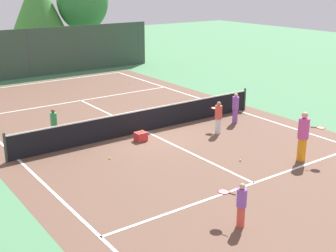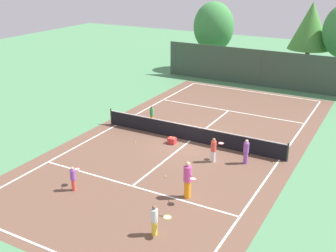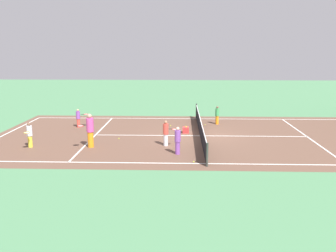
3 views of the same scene
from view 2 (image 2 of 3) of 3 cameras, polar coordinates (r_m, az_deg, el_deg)
The scene contains 19 objects.
ground_plane at distance 25.71m, azimuth 3.02°, elevation -2.02°, with size 80.00×80.00×0.00m, color #4C8456.
court_surface at distance 25.71m, azimuth 3.02°, elevation -2.02°, with size 13.00×25.00×0.01m.
tennis_net at distance 25.51m, azimuth 3.04°, elevation -0.97°, with size 11.90×0.10×1.10m.
perimeter_fence at distance 37.73m, azimuth 12.56°, elevation 7.65°, with size 18.00×0.12×3.20m.
tree_0 at distance 41.59m, azimuth 18.81°, elevation 12.73°, with size 3.85×3.85×6.93m.
tree_1 at distance 42.68m, azimuth 6.21°, elevation 13.23°, with size 4.03×3.61×6.72m.
player_0 at distance 28.15m, azimuth -2.21°, elevation 1.52°, with size 0.27×0.27×1.28m.
player_1 at distance 16.95m, azimuth -1.80°, elevation -12.61°, with size 0.87×0.44×1.35m.
player_2 at distance 22.94m, azimuth 10.55°, elevation -3.41°, with size 0.30×0.30×1.40m.
player_3 at distance 20.52m, azimuth -12.72°, elevation -6.89°, with size 0.52×0.85×1.24m.
player_4 at distance 19.32m, azimuth 2.70°, elevation -7.24°, with size 0.88×0.81×1.82m.
player_5 at distance 22.88m, azimuth 6.23°, elevation -3.20°, with size 0.60×0.87×1.40m.
ball_crate at distance 25.25m, azimuth 0.55°, elevation -1.99°, with size 0.45×0.38×0.43m.
tennis_ball_0 at distance 21.45m, azimuth -0.36°, elevation -6.87°, with size 0.07×0.07×0.07m, color #CCE533.
tennis_ball_1 at distance 23.58m, azimuth 14.13°, elevation -4.85°, with size 0.07×0.07×0.07m, color #CCE533.
tennis_ball_2 at distance 31.95m, azimuth 16.69°, elevation 1.87°, with size 0.07×0.07×0.07m, color #CCE533.
tennis_ball_3 at distance 25.46m, azimuth -4.47°, elevation -2.22°, with size 0.07×0.07×0.07m, color #CCE533.
tennis_ball_4 at distance 27.51m, azimuth -2.49°, elevation -0.34°, with size 0.07×0.07×0.07m, color #CCE533.
tennis_ball_5 at distance 34.11m, azimuth 13.51°, elevation 3.40°, with size 0.07×0.07×0.07m, color #CCE533.
Camera 2 is at (10.23, -21.30, 10.14)m, focal length 44.90 mm.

